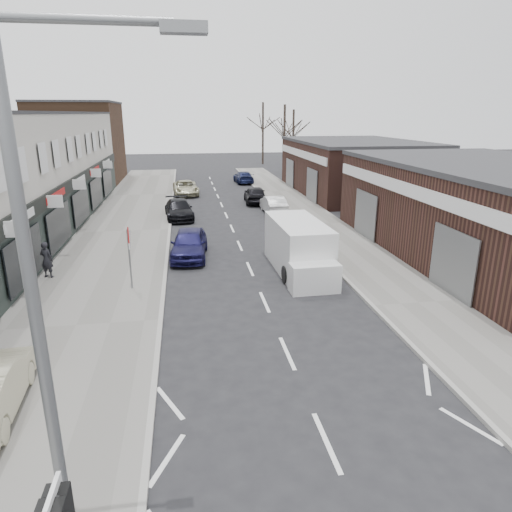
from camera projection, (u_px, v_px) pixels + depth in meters
name	position (u px, v px, depth m)	size (l,w,h in m)	color
pavement_left	(123.00, 232.00, 28.02)	(5.50, 64.00, 0.12)	slate
pavement_right	(319.00, 224.00, 29.87)	(3.50, 64.00, 0.12)	slate
brick_block_far	(80.00, 144.00, 47.52)	(8.00, 10.00, 8.00)	#442D1D
right_unit_near	(498.00, 213.00, 22.67)	(10.00, 18.00, 4.50)	#3B201B
right_unit_far	(354.00, 168.00, 41.52)	(10.00, 16.00, 4.50)	#3B201B
tree_far_a	(284.00, 174.00, 54.88)	(3.60, 3.60, 8.00)	#382D26
tree_far_b	(292.00, 168.00, 60.90)	(3.60, 3.60, 7.50)	#382D26
tree_far_c	(263.00, 164.00, 66.11)	(3.60, 3.60, 8.50)	#382D26
street_lamp	(52.00, 321.00, 5.49)	(2.23, 0.22, 8.00)	slate
warning_sign	(129.00, 239.00, 18.19)	(0.12, 0.80, 2.70)	slate
white_van	(299.00, 248.00, 20.99)	(2.22, 5.96, 2.30)	white
pedestrian	(47.00, 260.00, 19.83)	(0.59, 0.39, 1.61)	black
parked_car_left_a	(189.00, 243.00, 23.02)	(1.72, 4.28, 1.46)	#171645
parked_car_left_b	(179.00, 209.00, 31.64)	(1.81, 4.44, 1.29)	black
parked_car_left_c	(186.00, 188.00, 40.85)	(2.11, 4.58, 1.27)	#B1AD8E
parked_car_right_a	(273.00, 204.00, 33.35)	(1.36, 3.90, 1.28)	silver
parked_car_right_b	(255.00, 195.00, 37.08)	(1.65, 4.10, 1.40)	black
parked_car_right_c	(243.00, 177.00, 47.83)	(1.70, 4.19, 1.22)	#13193B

